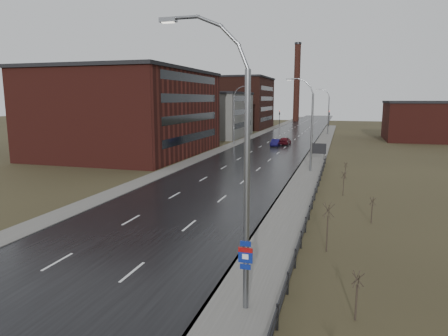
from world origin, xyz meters
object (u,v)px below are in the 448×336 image
Objects in this scene: car_near at (275,143)px; billboard at (318,149)px; streetlight_main at (239,170)px; car_far at (285,141)px.

billboard is at bearing -61.42° from car_near.
car_near is (-8.78, 15.78, -1.05)m from billboard.
billboard is at bearing 89.18° from streetlight_main.
car_near is (-8.15, 59.38, -5.37)m from streetlight_main.
car_far is (1.33, 3.29, 0.09)m from car_near.
billboard reaches higher than car_far.
streetlight_main is at bearing -90.82° from billboard.
car_far is (-6.82, 62.67, -5.28)m from streetlight_main.
streetlight_main is 60.18m from car_near.
streetlight_main is 4.72× the size of billboard.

